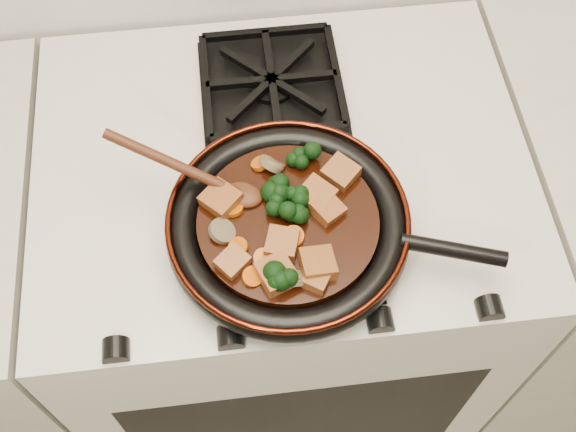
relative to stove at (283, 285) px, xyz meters
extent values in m
cube|color=beige|center=(0.00, 0.00, 0.00)|extent=(0.76, 0.60, 0.90)
cylinder|color=black|center=(-0.01, -0.14, 0.48)|extent=(0.31, 0.31, 0.01)
torus|color=black|center=(-0.01, -0.14, 0.49)|extent=(0.34, 0.34, 0.04)
torus|color=#3F1309|center=(-0.01, -0.14, 0.51)|extent=(0.33, 0.33, 0.01)
cylinder|color=black|center=(0.21, -0.21, 0.51)|extent=(0.14, 0.07, 0.02)
cylinder|color=black|center=(-0.01, -0.14, 0.50)|extent=(0.25, 0.25, 0.02)
cube|color=brown|center=(0.02, -0.22, 0.52)|extent=(0.05, 0.05, 0.03)
cube|color=brown|center=(-0.09, -0.10, 0.52)|extent=(0.07, 0.06, 0.03)
cube|color=brown|center=(0.03, -0.11, 0.52)|extent=(0.06, 0.06, 0.03)
cube|color=brown|center=(0.02, -0.24, 0.52)|extent=(0.04, 0.05, 0.02)
cube|color=brown|center=(0.07, -0.08, 0.52)|extent=(0.06, 0.06, 0.03)
cube|color=brown|center=(-0.02, -0.18, 0.52)|extent=(0.05, 0.05, 0.02)
cube|color=brown|center=(0.05, -0.14, 0.52)|extent=(0.05, 0.05, 0.03)
cube|color=brown|center=(-0.09, -0.20, 0.52)|extent=(0.05, 0.05, 0.03)
cube|color=brown|center=(-0.03, -0.23, 0.52)|extent=(0.06, 0.06, 0.03)
cylinder|color=#B94805|center=(-0.08, -0.12, 0.51)|extent=(0.03, 0.03, 0.01)
cylinder|color=#B94805|center=(0.00, -0.17, 0.51)|extent=(0.03, 0.03, 0.02)
cylinder|color=#B94805|center=(-0.05, -0.20, 0.51)|extent=(0.03, 0.03, 0.01)
cylinder|color=#B94805|center=(-0.04, -0.05, 0.51)|extent=(0.03, 0.03, 0.02)
cylinder|color=#B94805|center=(-0.06, -0.22, 0.51)|extent=(0.03, 0.03, 0.02)
cylinder|color=#B94805|center=(-0.08, -0.18, 0.51)|extent=(0.03, 0.03, 0.02)
cylinder|color=brown|center=(-0.10, -0.15, 0.52)|extent=(0.04, 0.04, 0.03)
cylinder|color=brown|center=(-0.02, -0.05, 0.52)|extent=(0.04, 0.04, 0.03)
cylinder|color=brown|center=(-0.01, -0.23, 0.52)|extent=(0.04, 0.04, 0.03)
cylinder|color=brown|center=(-0.02, -0.05, 0.52)|extent=(0.05, 0.05, 0.03)
ellipsoid|color=#431E0E|center=(-0.06, -0.10, 0.51)|extent=(0.07, 0.06, 0.02)
cylinder|color=#431E0E|center=(-0.15, -0.06, 0.55)|extent=(0.02, 0.02, 0.20)
camera|label=1|loc=(-0.07, -0.63, 1.36)|focal=45.00mm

